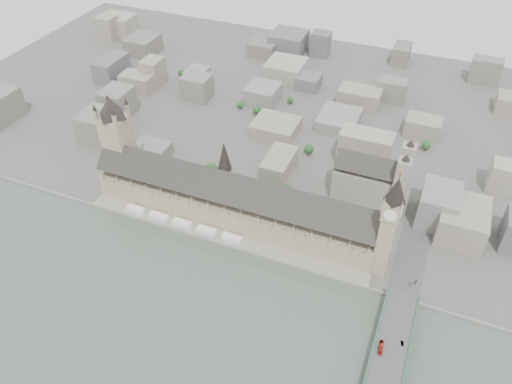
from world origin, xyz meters
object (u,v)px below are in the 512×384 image
at_px(car_silver, 402,343).
at_px(car_approach, 415,282).
at_px(palace_of_westminster, 233,201).
at_px(elizabeth_tower, 389,221).
at_px(victoria_tower, 118,139).
at_px(westminster_bridge, 385,375).
at_px(red_bus_north, 381,347).
at_px(westminster_abbey, 372,180).

relative_size(car_silver, car_approach, 0.89).
height_order(palace_of_westminster, elizabeth_tower, elizabeth_tower).
bearing_deg(car_silver, victoria_tower, 145.64).
relative_size(elizabeth_tower, victoria_tower, 1.07).
distance_m(westminster_bridge, car_silver, 26.77).
xyz_separation_m(victoria_tower, car_silver, (290.56, -88.20, -44.29)).
bearing_deg(red_bus_north, westminster_bridge, -69.35).
distance_m(westminster_bridge, red_bus_north, 18.35).
distance_m(victoria_tower, car_approach, 295.38).
relative_size(elizabeth_tower, car_silver, 26.73).
height_order(car_silver, car_approach, car_silver).
height_order(palace_of_westminster, westminster_abbey, westminster_abbey).
xyz_separation_m(red_bus_north, car_silver, (13.45, 9.69, -0.95)).
bearing_deg(car_silver, car_approach, 72.43).
xyz_separation_m(palace_of_westminster, car_silver, (168.56, -81.90, -11.79)).
bearing_deg(red_bus_north, car_silver, 32.62).
height_order(victoria_tower, westminster_bridge, victoria_tower).
distance_m(westminster_abbey, red_bus_north, 173.14).
relative_size(victoria_tower, car_silver, 24.86).
distance_m(red_bus_north, car_silver, 16.60).
bearing_deg(victoria_tower, westminster_bridge, -21.78).
bearing_deg(westminster_bridge, car_silver, 75.46).
bearing_deg(westminster_abbey, westminster_bridge, -74.36).
distance_m(victoria_tower, red_bus_north, 297.07).
relative_size(westminster_bridge, red_bus_north, 28.04).
distance_m(westminster_abbey, car_approach, 114.08).
relative_size(victoria_tower, westminster_bridge, 0.31).
height_order(palace_of_westminster, car_approach, palace_of_westminster).
bearing_deg(car_silver, westminster_bridge, -122.02).
xyz_separation_m(victoria_tower, westminster_bridge, (284.00, -113.50, -50.08)).
height_order(westminster_bridge, red_bus_north, red_bus_north).
relative_size(elizabeth_tower, car_approach, 23.87).
xyz_separation_m(victoria_tower, westminster_abbey, (232.92, 69.00, -30.12)).
distance_m(elizabeth_tower, car_silver, 89.93).
relative_size(palace_of_westminster, car_silver, 65.88).
height_order(elizabeth_tower, victoria_tower, elizabeth_tower).
height_order(victoria_tower, red_bus_north, victoria_tower).
bearing_deg(victoria_tower, palace_of_westminster, -2.96).
distance_m(car_silver, car_approach, 59.83).
bearing_deg(car_silver, westminster_abbey, 92.66).
bearing_deg(victoria_tower, car_silver, -16.89).
height_order(elizabeth_tower, westminster_abbey, elizabeth_tower).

